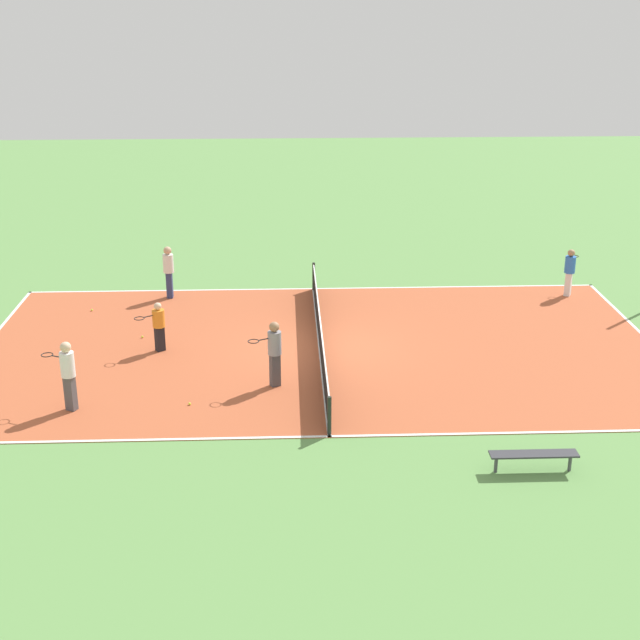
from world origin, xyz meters
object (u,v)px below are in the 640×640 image
tennis_ball_right_alley (92,310)px  tennis_ball_midcourt (190,404)px  tennis_net (320,332)px  player_baseline_gray (274,349)px  player_center_orange (158,324)px  player_far_white (169,268)px  player_near_white (68,371)px  bench (534,455)px  player_near_blue (570,269)px  tennis_ball_left_sideline (142,337)px

tennis_ball_right_alley → tennis_ball_midcourt: bearing=28.3°
tennis_net → player_baseline_gray: bearing=-26.6°
player_center_orange → tennis_ball_right_alley: (-3.55, -2.70, -0.81)m
player_far_white → player_near_white: size_ratio=0.99×
player_center_orange → tennis_ball_midcourt: bearing=73.8°
bench → tennis_ball_right_alley: bearing=137.3°
tennis_net → player_near_blue: 9.87m
player_near_white → bench: bearing=-172.8°
player_center_orange → player_baseline_gray: 4.29m
player_near_white → tennis_ball_right_alley: 7.55m
player_far_white → player_near_blue: 13.76m
tennis_ball_right_alley → player_near_white: bearing=7.4°
player_baseline_gray → tennis_ball_right_alley: player_baseline_gray is taller
tennis_ball_left_sideline → tennis_ball_right_alley: (-2.52, -2.03, 0.00)m
bench → player_near_white: size_ratio=1.06×
bench → tennis_ball_right_alley: 16.07m
player_far_white → tennis_ball_midcourt: (8.56, 1.49, -1.01)m
tennis_net → player_center_orange: 4.72m
tennis_net → player_baseline_gray: 2.99m
tennis_net → tennis_ball_left_sideline: tennis_net is taller
bench → player_center_orange: 11.71m
player_near_white → tennis_ball_left_sideline: 5.12m
tennis_ball_midcourt → tennis_net: bearing=137.1°
player_far_white → player_center_orange: bearing=-175.8°
tennis_net → player_near_white: player_near_white is taller
tennis_net → bench: (7.37, 4.40, -0.13)m
tennis_ball_right_alley → tennis_ball_midcourt: 8.27m
bench → tennis_ball_left_sideline: size_ratio=28.62×
player_center_orange → tennis_ball_left_sideline: size_ratio=21.83×
tennis_ball_midcourt → player_baseline_gray: bearing=117.2°
player_near_white → player_baseline_gray: bearing=-141.3°
bench → tennis_ball_midcourt: size_ratio=28.62×
tennis_net → bench: size_ratio=5.69×
player_center_orange → tennis_ball_midcourt: (3.73, 1.22, -0.81)m
player_baseline_gray → tennis_ball_right_alley: bearing=-70.7°
bench → tennis_ball_left_sideline: bench is taller
player_near_blue → tennis_ball_right_alley: player_near_blue is taller
player_far_white → player_center_orange: player_far_white is taller
player_near_white → tennis_net: bearing=-123.9°
player_center_orange → tennis_ball_right_alley: size_ratio=21.83×
bench → tennis_ball_right_alley: (-10.90, -11.80, -0.34)m
player_near_blue → tennis_ball_midcourt: player_near_blue is taller
player_far_white → player_baseline_gray: player_baseline_gray is taller
tennis_net → tennis_ball_right_alley: (-3.53, -7.41, -0.47)m
tennis_ball_right_alley → player_far_white: bearing=117.9°
player_center_orange → tennis_ball_midcourt: 4.01m
player_near_blue → tennis_ball_right_alley: bearing=122.7°
player_near_white → tennis_ball_midcourt: size_ratio=27.00×
tennis_ball_right_alley → tennis_net: bearing=64.5°
player_baseline_gray → tennis_ball_right_alley: size_ratio=26.68×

